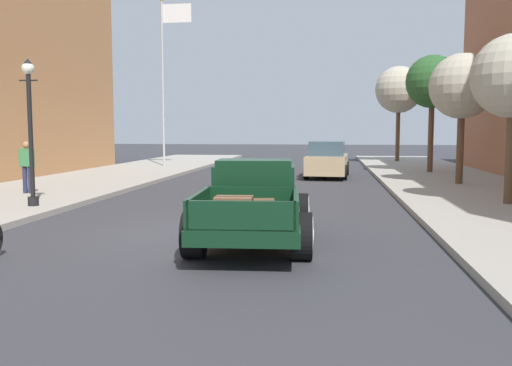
{
  "coord_description": "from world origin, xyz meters",
  "views": [
    {
      "loc": [
        2.38,
        -10.78,
        2.15
      ],
      "look_at": [
        0.82,
        0.86,
        1.0
      ],
      "focal_mm": 37.9,
      "sensor_mm": 36.0,
      "label": 1
    }
  ],
  "objects_px": {
    "street_tree_third": "(432,82)",
    "street_lamp_near": "(30,121)",
    "car_background_tan": "(327,161)",
    "hotrod_truck_dark_green": "(254,202)",
    "street_tree_second": "(462,87)",
    "pedestrian_sidewalk_left": "(27,164)",
    "street_tree_farthest": "(399,90)",
    "flagpole": "(167,64)"
  },
  "relations": [
    {
      "from": "street_tree_third",
      "to": "street_lamp_near",
      "type": "bearing_deg",
      "value": -133.03
    },
    {
      "from": "car_background_tan",
      "to": "hotrod_truck_dark_green",
      "type": "bearing_deg",
      "value": -95.48
    },
    {
      "from": "street_lamp_near",
      "to": "street_tree_second",
      "type": "relative_size",
      "value": 0.8
    },
    {
      "from": "street_lamp_near",
      "to": "street_tree_second",
      "type": "xyz_separation_m",
      "value": [
        12.63,
        7.68,
        1.36
      ]
    },
    {
      "from": "street_tree_second",
      "to": "street_tree_third",
      "type": "distance_m",
      "value": 5.87
    },
    {
      "from": "pedestrian_sidewalk_left",
      "to": "street_tree_farthest",
      "type": "xyz_separation_m",
      "value": [
        13.87,
        19.83,
        3.62
      ]
    },
    {
      "from": "car_background_tan",
      "to": "street_tree_third",
      "type": "distance_m",
      "value": 6.43
    },
    {
      "from": "hotrod_truck_dark_green",
      "to": "street_tree_second",
      "type": "distance_m",
      "value": 12.69
    },
    {
      "from": "hotrod_truck_dark_green",
      "to": "pedestrian_sidewalk_left",
      "type": "relative_size",
      "value": 3.04
    },
    {
      "from": "street_tree_farthest",
      "to": "car_background_tan",
      "type": "bearing_deg",
      "value": -112.07
    },
    {
      "from": "hotrod_truck_dark_green",
      "to": "flagpole",
      "type": "relative_size",
      "value": 0.55
    },
    {
      "from": "hotrod_truck_dark_green",
      "to": "street_tree_third",
      "type": "bearing_deg",
      "value": 69.11
    },
    {
      "from": "hotrod_truck_dark_green",
      "to": "street_tree_third",
      "type": "distance_m",
      "value": 17.98
    },
    {
      "from": "pedestrian_sidewalk_left",
      "to": "street_tree_second",
      "type": "height_order",
      "value": "street_tree_second"
    },
    {
      "from": "pedestrian_sidewalk_left",
      "to": "street_lamp_near",
      "type": "xyz_separation_m",
      "value": [
        1.7,
        -2.64,
        1.3
      ]
    },
    {
      "from": "flagpole",
      "to": "street_tree_farthest",
      "type": "xyz_separation_m",
      "value": [
        13.33,
        6.42,
        -1.07
      ]
    },
    {
      "from": "car_background_tan",
      "to": "street_tree_second",
      "type": "distance_m",
      "value": 6.89
    },
    {
      "from": "hotrod_truck_dark_green",
      "to": "street_tree_second",
      "type": "height_order",
      "value": "street_tree_second"
    },
    {
      "from": "street_tree_third",
      "to": "street_tree_farthest",
      "type": "relative_size",
      "value": 0.91
    },
    {
      "from": "flagpole",
      "to": "street_tree_second",
      "type": "xyz_separation_m",
      "value": [
        13.8,
        -8.36,
        -2.03
      ]
    },
    {
      "from": "pedestrian_sidewalk_left",
      "to": "street_tree_third",
      "type": "relative_size",
      "value": 0.3
    },
    {
      "from": "street_tree_third",
      "to": "hotrod_truck_dark_green",
      "type": "bearing_deg",
      "value": -110.89
    },
    {
      "from": "hotrod_truck_dark_green",
      "to": "street_tree_second",
      "type": "bearing_deg",
      "value": 59.32
    },
    {
      "from": "street_tree_farthest",
      "to": "flagpole",
      "type": "bearing_deg",
      "value": -154.28
    },
    {
      "from": "car_background_tan",
      "to": "street_tree_second",
      "type": "height_order",
      "value": "street_tree_second"
    },
    {
      "from": "street_lamp_near",
      "to": "flagpole",
      "type": "height_order",
      "value": "flagpole"
    },
    {
      "from": "street_lamp_near",
      "to": "pedestrian_sidewalk_left",
      "type": "bearing_deg",
      "value": 122.84
    },
    {
      "from": "street_tree_farthest",
      "to": "hotrod_truck_dark_green",
      "type": "bearing_deg",
      "value": -102.94
    },
    {
      "from": "pedestrian_sidewalk_left",
      "to": "street_lamp_near",
      "type": "height_order",
      "value": "street_lamp_near"
    },
    {
      "from": "street_tree_third",
      "to": "street_tree_farthest",
      "type": "bearing_deg",
      "value": 92.85
    },
    {
      "from": "street_lamp_near",
      "to": "street_tree_second",
      "type": "bearing_deg",
      "value": 31.3
    },
    {
      "from": "pedestrian_sidewalk_left",
      "to": "street_tree_second",
      "type": "relative_size",
      "value": 0.34
    },
    {
      "from": "street_tree_second",
      "to": "street_tree_third",
      "type": "relative_size",
      "value": 0.87
    },
    {
      "from": "street_tree_third",
      "to": "street_tree_farthest",
      "type": "distance_m",
      "value": 8.96
    },
    {
      "from": "flagpole",
      "to": "street_lamp_near",
      "type": "bearing_deg",
      "value": -85.85
    },
    {
      "from": "hotrod_truck_dark_green",
      "to": "street_lamp_near",
      "type": "height_order",
      "value": "street_lamp_near"
    },
    {
      "from": "street_tree_third",
      "to": "pedestrian_sidewalk_left",
      "type": "bearing_deg",
      "value": -142.76
    },
    {
      "from": "street_tree_third",
      "to": "street_tree_second",
      "type": "bearing_deg",
      "value": -89.83
    },
    {
      "from": "street_tree_second",
      "to": "flagpole",
      "type": "bearing_deg",
      "value": 148.79
    },
    {
      "from": "pedestrian_sidewalk_left",
      "to": "street_tree_third",
      "type": "xyz_separation_m",
      "value": [
        14.32,
        10.88,
        3.32
      ]
    },
    {
      "from": "street_tree_farthest",
      "to": "street_tree_third",
      "type": "bearing_deg",
      "value": -87.15
    },
    {
      "from": "car_background_tan",
      "to": "pedestrian_sidewalk_left",
      "type": "distance_m",
      "value": 12.93
    }
  ]
}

